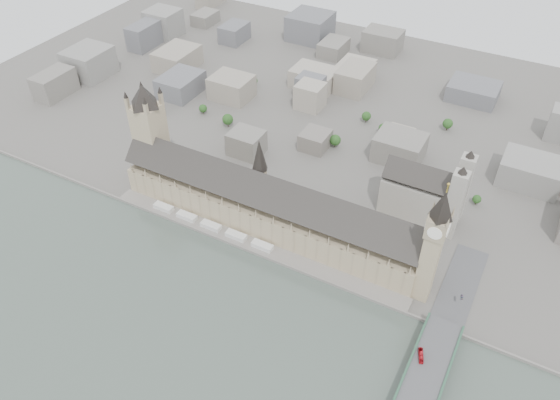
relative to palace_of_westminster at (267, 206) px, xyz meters
The scene contains 13 objects.
ground 30.06m from the palace_of_westminster, 90.00° to the right, with size 900.00×900.00×0.00m, color #595651.
embankment_wall 40.67m from the palace_of_westminster, 90.00° to the right, with size 600.00×1.50×3.00m, color slate.
river_terrace 34.80m from the palace_of_westminster, 90.00° to the right, with size 270.00×15.00×2.00m, color slate.
terrace_tents 51.60m from the palace_of_westminster, 146.28° to the right, with size 118.00×7.00×4.00m.
palace_of_westminster is the anchor object (origin of this frame).
elizabeth_tower 142.94m from the palace_of_westminster, ahead, with size 17.00×17.00×107.50m.
victoria_tower 126.41m from the palace_of_westminster, behind, with size 30.00×30.00×100.00m.
central_tower 37.14m from the palace_of_westminster, 147.79° to the left, with size 13.00×13.00×48.00m.
westminster_abbey 134.09m from the palace_of_westminster, 34.17° to the left, with size 68.00×36.00×64.00m.
city_skyline_inland 225.33m from the palace_of_westminster, 90.00° to the left, with size 720.00×360.00×38.00m, color gray, non-canonical shape.
park_trees 44.22m from the palace_of_westminster, 103.94° to the left, with size 110.00×30.00×15.00m, color #244C1B, non-canonical shape.
red_bus_north 171.06m from the palace_of_westminster, 24.68° to the right, with size 2.69×11.49×3.20m, color red.
car_approach 166.94m from the palace_of_westminster, ahead, with size 1.81×4.45×1.29m, color gray.
Camera 1 is at (171.51, -275.12, 319.65)m, focal length 35.00 mm.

